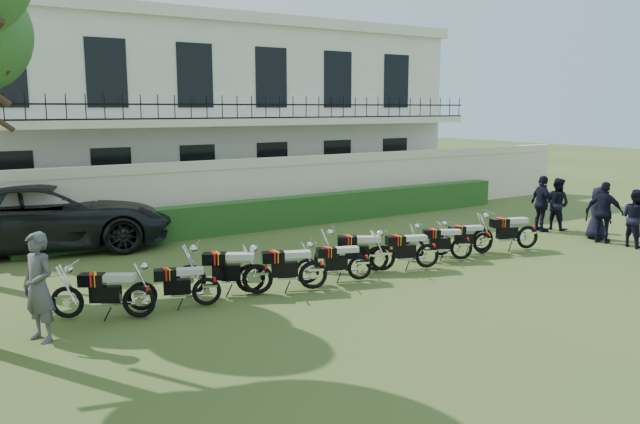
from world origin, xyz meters
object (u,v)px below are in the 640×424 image
object	(u,v)px
motorcycle_1	(207,284)
motorcycle_2	(258,272)
motorcycle_8	(483,238)
officer_1	(635,218)
motorcycle_0	(139,294)
officer_4	(557,204)
motorcycle_3	(313,268)
motorcycle_7	(462,243)
motorcycle_9	(528,231)
officer_5	(542,204)
motorcycle_6	(427,250)
motorcycle_4	(360,261)
inspector	(39,287)
officer_3	(598,213)
officer_2	(604,213)
suv	(48,217)
motorcycle_5	(383,252)

from	to	relation	value
motorcycle_1	motorcycle_2	size ratio (longest dim) A/B	0.96
motorcycle_8	officer_1	world-z (taller)	officer_1
motorcycle_0	officer_4	distance (m)	14.37
motorcycle_1	motorcycle_3	distance (m)	2.43
motorcycle_7	officer_1	bearing A→B (deg)	-76.55
motorcycle_2	motorcycle_9	distance (m)	8.47
officer_5	motorcycle_3	bearing A→B (deg)	117.28
motorcycle_2	motorcycle_6	size ratio (longest dim) A/B	0.99
motorcycle_4	officer_4	bearing A→B (deg)	-62.20
officer_4	motorcycle_2	bearing A→B (deg)	89.85
motorcycle_0	motorcycle_4	size ratio (longest dim) A/B	0.98
motorcycle_2	inspector	distance (m)	4.40
motorcycle_7	motorcycle_8	xyz separation A→B (m)	(1.04, 0.21, -0.01)
motorcycle_6	motorcycle_9	bearing A→B (deg)	-69.83
motorcycle_4	officer_3	distance (m)	8.91
motorcycle_1	motorcycle_6	distance (m)	5.82
officer_2	officer_3	size ratio (longest dim) A/B	1.13
motorcycle_0	officer_2	bearing A→B (deg)	-61.94
officer_2	officer_3	bearing A→B (deg)	-53.60
motorcycle_9	officer_5	xyz separation A→B (m)	(2.54, 1.52, 0.39)
officer_2	officer_5	distance (m)	2.15
motorcycle_0	officer_3	xyz separation A→B (m)	(14.03, -0.27, 0.31)
officer_2	officer_4	bearing A→B (deg)	-31.87
officer_2	motorcycle_1	bearing A→B (deg)	70.85
motorcycle_3	motorcycle_8	xyz separation A→B (m)	(5.80, 0.42, -0.05)
motorcycle_6	officer_4	size ratio (longest dim) A/B	1.09
motorcycle_9	officer_4	xyz separation A→B (m)	(3.22, 1.46, 0.34)
motorcycle_0	officer_1	distance (m)	14.06
motorcycle_7	motorcycle_1	bearing A→B (deg)	119.30
officer_4	officer_5	world-z (taller)	officer_5
motorcycle_6	suv	distance (m)	10.65
motorcycle_5	officer_3	world-z (taller)	officer_3
motorcycle_3	motorcycle_9	distance (m)	7.27
motorcycle_2	officer_1	size ratio (longest dim) A/B	1.10
suv	officer_3	bearing A→B (deg)	-105.46
motorcycle_2	motorcycle_3	size ratio (longest dim) A/B	0.97
motorcycle_4	officer_4	world-z (taller)	officer_4
officer_2	officer_3	distance (m)	0.55
motorcycle_3	officer_2	bearing A→B (deg)	-71.32
motorcycle_0	motorcycle_1	xyz separation A→B (m)	(1.38, 0.00, -0.04)
inspector	officer_5	xyz separation A→B (m)	(15.38, 1.64, -0.04)
motorcycle_3	motorcycle_5	xyz separation A→B (m)	(2.27, 0.41, -0.00)
motorcycle_3	officer_4	distance (m)	10.61
officer_3	officer_5	bearing A→B (deg)	1.20
motorcycle_2	motorcycle_6	distance (m)	4.61
motorcycle_2	officer_3	size ratio (longest dim) A/B	1.14
motorcycle_4	officer_5	distance (m)	8.65
motorcycle_1	officer_1	xyz separation A→B (m)	(12.60, -1.50, 0.38)
motorcycle_3	suv	distance (m)	8.59
inspector	officer_5	distance (m)	15.46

